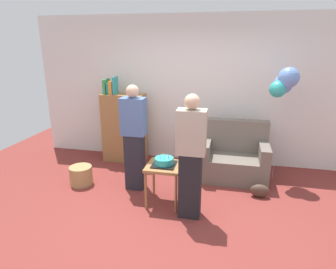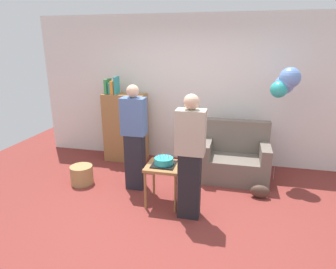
{
  "view_description": "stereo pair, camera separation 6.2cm",
  "coord_description": "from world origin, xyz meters",
  "px_view_note": "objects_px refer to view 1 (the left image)",
  "views": [
    {
      "loc": [
        0.75,
        -3.34,
        2.19
      ],
      "look_at": [
        -0.09,
        0.52,
        0.95
      ],
      "focal_mm": 31.12,
      "sensor_mm": 36.0,
      "label": 1
    },
    {
      "loc": [
        0.82,
        -3.33,
        2.19
      ],
      "look_at": [
        -0.09,
        0.52,
        0.95
      ],
      "focal_mm": 31.12,
      "sensor_mm": 36.0,
      "label": 2
    }
  ],
  "objects_px": {
    "side_table": "(164,171)",
    "person_blowing_candles": "(134,138)",
    "bookshelf": "(124,127)",
    "balloon_bunch": "(284,82)",
    "handbag": "(260,191)",
    "birthday_cake": "(164,162)",
    "wicker_basket": "(81,175)",
    "person_holding_cake": "(191,157)",
    "couch": "(234,158)"
  },
  "relations": [
    {
      "from": "side_table",
      "to": "person_blowing_candles",
      "type": "bearing_deg",
      "value": 147.45
    },
    {
      "from": "bookshelf",
      "to": "balloon_bunch",
      "type": "distance_m",
      "value": 2.91
    },
    {
      "from": "person_blowing_candles",
      "to": "handbag",
      "type": "xyz_separation_m",
      "value": [
        1.89,
        0.11,
        -0.73
      ]
    },
    {
      "from": "birthday_cake",
      "to": "handbag",
      "type": "bearing_deg",
      "value": 18.75
    },
    {
      "from": "wicker_basket",
      "to": "balloon_bunch",
      "type": "height_order",
      "value": "balloon_bunch"
    },
    {
      "from": "bookshelf",
      "to": "balloon_bunch",
      "type": "height_order",
      "value": "balloon_bunch"
    },
    {
      "from": "side_table",
      "to": "person_holding_cake",
      "type": "xyz_separation_m",
      "value": [
        0.4,
        -0.25,
        0.34
      ]
    },
    {
      "from": "bookshelf",
      "to": "wicker_basket",
      "type": "distance_m",
      "value": 1.29
    },
    {
      "from": "side_table",
      "to": "person_blowing_candles",
      "type": "distance_m",
      "value": 0.73
    },
    {
      "from": "side_table",
      "to": "birthday_cake",
      "type": "bearing_deg",
      "value": -140.65
    },
    {
      "from": "couch",
      "to": "handbag",
      "type": "relative_size",
      "value": 3.93
    },
    {
      "from": "wicker_basket",
      "to": "handbag",
      "type": "xyz_separation_m",
      "value": [
        2.8,
        0.18,
        -0.05
      ]
    },
    {
      "from": "person_blowing_candles",
      "to": "side_table",
      "type": "bearing_deg",
      "value": -45.63
    },
    {
      "from": "wicker_basket",
      "to": "birthday_cake",
      "type": "bearing_deg",
      "value": -10.88
    },
    {
      "from": "birthday_cake",
      "to": "balloon_bunch",
      "type": "bearing_deg",
      "value": 35.57
    },
    {
      "from": "bookshelf",
      "to": "handbag",
      "type": "distance_m",
      "value": 2.7
    },
    {
      "from": "birthday_cake",
      "to": "wicker_basket",
      "type": "height_order",
      "value": "birthday_cake"
    },
    {
      "from": "person_blowing_candles",
      "to": "wicker_basket",
      "type": "relative_size",
      "value": 4.53
    },
    {
      "from": "person_blowing_candles",
      "to": "person_holding_cake",
      "type": "xyz_separation_m",
      "value": [
        0.95,
        -0.6,
        0.0
      ]
    },
    {
      "from": "birthday_cake",
      "to": "couch",
      "type": "bearing_deg",
      "value": 48.35
    },
    {
      "from": "handbag",
      "to": "balloon_bunch",
      "type": "height_order",
      "value": "balloon_bunch"
    },
    {
      "from": "wicker_basket",
      "to": "handbag",
      "type": "relative_size",
      "value": 1.29
    },
    {
      "from": "bookshelf",
      "to": "wicker_basket",
      "type": "height_order",
      "value": "bookshelf"
    },
    {
      "from": "birthday_cake",
      "to": "person_blowing_candles",
      "type": "xyz_separation_m",
      "value": [
        -0.55,
        0.35,
        0.2
      ]
    },
    {
      "from": "birthday_cake",
      "to": "person_blowing_candles",
      "type": "distance_m",
      "value": 0.68
    },
    {
      "from": "side_table",
      "to": "birthday_cake",
      "type": "relative_size",
      "value": 1.83
    },
    {
      "from": "birthday_cake",
      "to": "wicker_basket",
      "type": "bearing_deg",
      "value": 169.12
    },
    {
      "from": "side_table",
      "to": "birthday_cake",
      "type": "height_order",
      "value": "birthday_cake"
    },
    {
      "from": "bookshelf",
      "to": "person_blowing_candles",
      "type": "xyz_separation_m",
      "value": [
        0.57,
        -1.06,
        0.16
      ]
    },
    {
      "from": "person_blowing_candles",
      "to": "handbag",
      "type": "height_order",
      "value": "person_blowing_candles"
    },
    {
      "from": "person_holding_cake",
      "to": "wicker_basket",
      "type": "distance_m",
      "value": 2.04
    },
    {
      "from": "couch",
      "to": "side_table",
      "type": "bearing_deg",
      "value": -131.65
    },
    {
      "from": "bookshelf",
      "to": "side_table",
      "type": "height_order",
      "value": "bookshelf"
    },
    {
      "from": "person_holding_cake",
      "to": "person_blowing_candles",
      "type": "bearing_deg",
      "value": -21.48
    },
    {
      "from": "side_table",
      "to": "bookshelf",
      "type": "bearing_deg",
      "value": 128.22
    },
    {
      "from": "couch",
      "to": "birthday_cake",
      "type": "xyz_separation_m",
      "value": [
        -0.95,
        -1.07,
        0.29
      ]
    },
    {
      "from": "bookshelf",
      "to": "handbag",
      "type": "relative_size",
      "value": 5.75
    },
    {
      "from": "bookshelf",
      "to": "birthday_cake",
      "type": "height_order",
      "value": "bookshelf"
    },
    {
      "from": "birthday_cake",
      "to": "balloon_bunch",
      "type": "height_order",
      "value": "balloon_bunch"
    },
    {
      "from": "bookshelf",
      "to": "balloon_bunch",
      "type": "xyz_separation_m",
      "value": [
        2.74,
        -0.24,
        0.95
      ]
    },
    {
      "from": "side_table",
      "to": "person_holding_cake",
      "type": "height_order",
      "value": "person_holding_cake"
    },
    {
      "from": "couch",
      "to": "balloon_bunch",
      "type": "distance_m",
      "value": 1.45
    },
    {
      "from": "bookshelf",
      "to": "handbag",
      "type": "height_order",
      "value": "bookshelf"
    },
    {
      "from": "bookshelf",
      "to": "birthday_cake",
      "type": "distance_m",
      "value": 1.8
    },
    {
      "from": "bookshelf",
      "to": "person_blowing_candles",
      "type": "distance_m",
      "value": 1.21
    },
    {
      "from": "bookshelf",
      "to": "person_holding_cake",
      "type": "relative_size",
      "value": 0.99
    },
    {
      "from": "side_table",
      "to": "person_holding_cake",
      "type": "relative_size",
      "value": 0.36
    },
    {
      "from": "handbag",
      "to": "balloon_bunch",
      "type": "bearing_deg",
      "value": 68.23
    },
    {
      "from": "bookshelf",
      "to": "handbag",
      "type": "xyz_separation_m",
      "value": [
        2.46,
        -0.95,
        -0.57
      ]
    },
    {
      "from": "bookshelf",
      "to": "side_table",
      "type": "relative_size",
      "value": 2.75
    }
  ]
}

